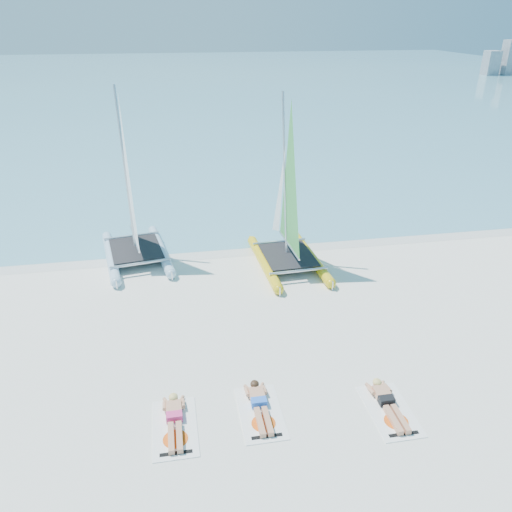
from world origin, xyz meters
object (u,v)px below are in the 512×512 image
Objects in this scene: sunbather_b at (259,404)px; towel_c at (390,411)px; catamaran_blue at (131,210)px; towel_b at (261,413)px; sunbather_c at (387,402)px; sunbather_a at (174,418)px; towel_a at (175,428)px; catamaran_yellow at (286,210)px.

towel_c is (3.02, -0.66, -0.11)m from sunbather_b.
catamaran_blue reaches higher than towel_b.
towel_c is at bearing -90.00° from sunbather_c.
sunbather_a is 1.00× the size of sunbather_c.
sunbather_c is at bearing -4.01° from sunbather_a.
towel_c is (3.02, -0.47, 0.00)m from towel_b.
sunbather_a is 5.05m from towel_c.
towel_c is at bearing -4.01° from towel_a.
catamaran_blue is at bearing 122.90° from towel_c.
sunbather_b reaches higher than towel_b.
sunbather_a is 0.93× the size of towel_c.
towel_a is 1.00× the size of towel_b.
sunbather_a and sunbather_b have the same top height.
catamaran_blue is at bearing 123.43° from sunbather_c.
catamaran_blue is 11.57m from towel_c.
catamaran_yellow reaches higher than towel_b.
catamaran_yellow is 3.65× the size of sunbather_a.
catamaran_yellow is at bearing 72.62° from sunbather_b.
sunbather_c is at bearing 90.00° from towel_c.
sunbather_a is at bearing 175.99° from sunbather_c.
towel_b is (2.00, -0.07, -0.11)m from sunbather_a.
catamaran_yellow reaches higher than sunbather_c.
sunbather_b is at bearing 90.00° from towel_b.
sunbather_a is 5.03m from sunbather_c.
sunbather_c is at bearing -8.88° from sunbather_b.
catamaran_blue is 3.49× the size of towel_b.
sunbather_a is (-4.42, -7.84, -1.87)m from catamaran_yellow.
sunbather_b is (0.00, 0.19, 0.11)m from towel_b.
towel_a is (-4.42, -8.04, -1.97)m from catamaran_yellow.
sunbather_a is 2.00m from sunbather_b.
sunbather_c reaches higher than towel_a.
towel_a is at bearing 178.18° from sunbather_c.
catamaran_blue is 9.29m from sunbather_a.
catamaran_yellow is 3.65× the size of sunbather_b.
catamaran_yellow is at bearing 73.02° from towel_b.
catamaran_yellow reaches higher than sunbather_a.
towel_b is 1.07× the size of sunbather_c.
towel_b and towel_c have the same top height.
towel_a is at bearing -171.14° from sunbather_b.
towel_a is 1.07× the size of sunbather_a.
catamaran_yellow is 8.43m from sunbather_c.
sunbather_c is (3.02, -0.28, 0.11)m from towel_b.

